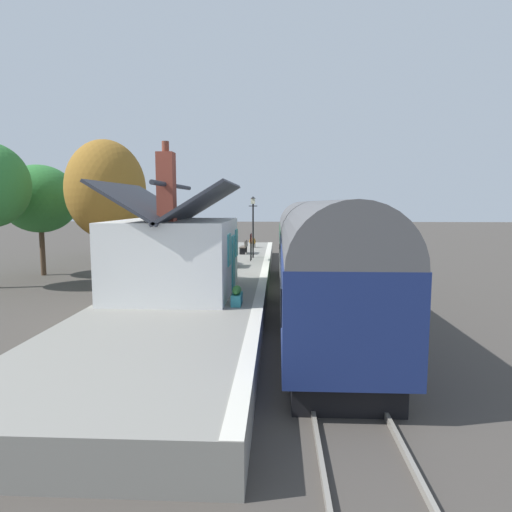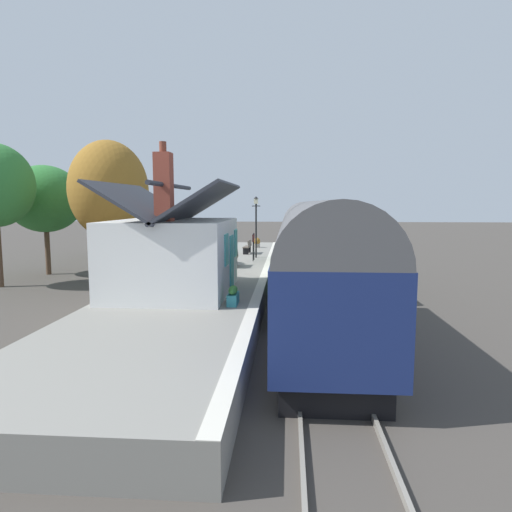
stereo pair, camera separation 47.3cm
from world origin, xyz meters
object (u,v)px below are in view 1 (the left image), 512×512
Objects in this scene: planter_corner_building at (253,243)px; lamp_post_platform at (253,215)px; station_building at (175,253)px; bench_by_lamp at (232,258)px; bench_mid_platform at (244,246)px; planter_bench_left at (194,251)px; train at (313,253)px; station_sign_board at (251,240)px; tree_behind_building at (106,190)px; tree_far_right at (40,199)px; tree_mid_background at (106,187)px; planter_under_sign at (237,296)px.

planter_corner_building is 6.68m from lamp_post_platform.
station_building is 7.12m from bench_by_lamp.
planter_bench_left is (-2.44, 2.91, -0.05)m from bench_mid_platform.
station_building is (-1.88, 5.21, 0.18)m from train.
station_sign_board is (7.70, 2.99, -0.11)m from train.
station_building is 9.83m from station_sign_board.
station_sign_board is at bearing -169.66° from bench_mid_platform.
bench_by_lamp is 1.62× the size of planter_bench_left.
planter_corner_building is 13.26m from tree_behind_building.
tree_behind_building is (-2.91, -5.06, 0.44)m from tree_far_right.
bench_by_lamp is 15.81m from tree_mid_background.
train is 8.26m from station_sign_board.
bench_mid_platform is 4.07m from planter_corner_building.
planter_bench_left is 3.82m from station_sign_board.
train is at bearing -116.15° from tree_far_right.
planter_under_sign is (-8.72, -1.06, -0.18)m from bench_by_lamp.
planter_corner_building is at bearing 3.52° from lamp_post_platform.
station_sign_board is 0.21× the size of tree_behind_building.
train is at bearing -137.58° from tree_mid_background.
planter_bench_left is (3.80, 2.72, -0.05)m from bench_by_lamp.
planter_under_sign is 0.24× the size of lamp_post_platform.
train is 2.71× the size of tree_behind_building.
lamp_post_platform is (9.04, 2.94, 1.29)m from train.
bench_by_lamp is 7.27m from tree_behind_building.
tree_far_right reaches higher than planter_bench_left.
train is at bearing -143.39° from planter_bench_left.
station_sign_board is 8.33m from tree_behind_building.
bench_mid_platform is 1.62× the size of planter_bench_left.
planter_bench_left is at bearing 35.56° from bench_by_lamp.
tree_far_right is at bearing 90.96° from station_sign_board.
planter_under_sign is at bearing -176.69° from bench_mid_platform.
bench_mid_platform is at bearing -71.96° from tree_far_right.
station_sign_board is at bearing 177.90° from lamp_post_platform.
lamp_post_platform reaches higher than planter_corner_building.
station_building reaches higher than bench_by_lamp.
bench_mid_platform is 0.22× the size of tree_far_right.
tree_behind_building reaches higher than lamp_post_platform.
bench_mid_platform is 10.00m from tree_behind_building.
station_building is 11.21m from lamp_post_platform.
planter_corner_building is 14.62m from tree_far_right.
station_building is at bearing -172.83° from planter_bench_left.
lamp_post_platform is 8.63m from tree_behind_building.
station_building is 6.36× the size of planter_under_sign.
planter_corner_building reaches higher than planter_under_sign.
planter_corner_building is at bearing 1.66° from planter_under_sign.
station_sign_board reaches higher than planter_bench_left.
train is 22.27× the size of planter_under_sign.
lamp_post_platform is (10.92, -2.27, 1.11)m from station_building.
station_building reaches higher than train.
tree_far_right reaches higher than train.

